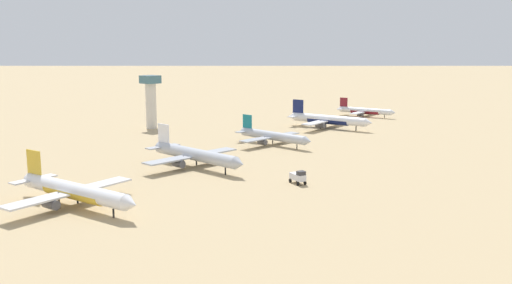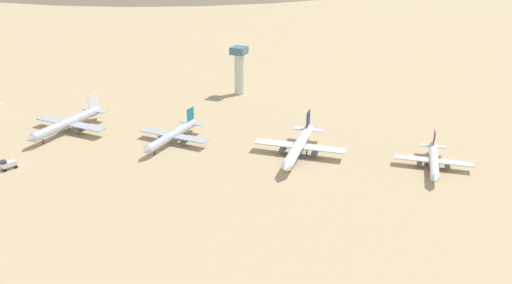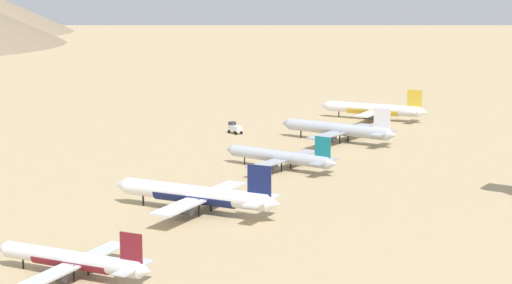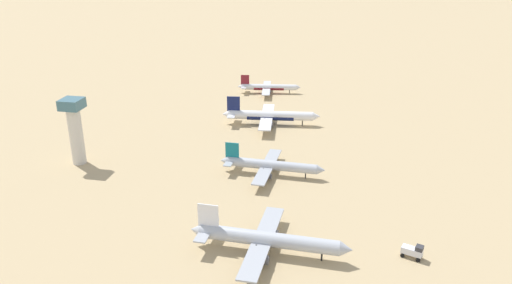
% 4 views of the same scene
% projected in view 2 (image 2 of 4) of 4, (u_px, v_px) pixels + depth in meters
% --- Properties ---
extents(ground_plane, '(1800.00, 1800.00, 0.00)m').
position_uv_depth(ground_plane, '(171.00, 143.00, 209.72)').
color(ground_plane, tan).
extents(parked_jet_1, '(42.44, 34.43, 12.25)m').
position_uv_depth(parked_jet_1, '(68.00, 123.00, 219.39)').
color(parked_jet_1, '#B2B7C1').
rests_on(parked_jet_1, ground).
extents(parked_jet_2, '(36.70, 29.78, 10.59)m').
position_uv_depth(parked_jet_2, '(173.00, 135.00, 208.37)').
color(parked_jet_2, '#B2B7C1').
rests_on(parked_jet_2, ground).
extents(parked_jet_3, '(42.93, 35.00, 12.38)m').
position_uv_depth(parked_jet_3, '(299.00, 146.00, 197.04)').
color(parked_jet_3, white).
rests_on(parked_jet_3, ground).
extents(parked_jet_4, '(33.32, 27.21, 9.62)m').
position_uv_depth(parked_jet_4, '(434.00, 161.00, 187.23)').
color(parked_jet_4, silver).
rests_on(parked_jet_4, ground).
extents(service_truck, '(5.67, 4.18, 3.90)m').
position_uv_depth(service_truck, '(8.00, 164.00, 187.15)').
color(service_truck, silver).
rests_on(service_truck, ground).
extents(control_tower, '(7.20, 7.20, 24.19)m').
position_uv_depth(control_tower, '(239.00, 68.00, 264.22)').
color(control_tower, beige).
rests_on(control_tower, ground).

